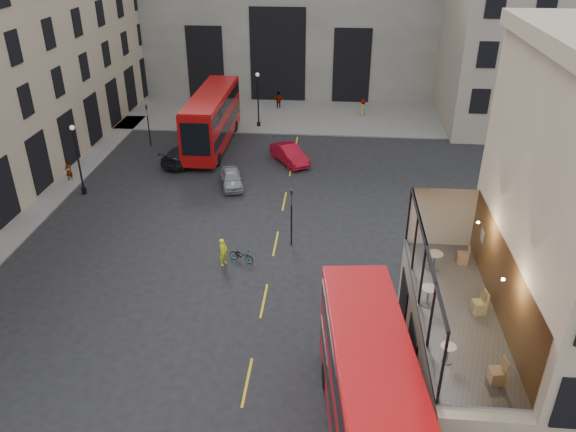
# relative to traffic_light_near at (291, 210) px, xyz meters

# --- Properties ---
(ground) EXTENTS (140.00, 140.00, 0.00)m
(ground) POSITION_rel_traffic_light_near_xyz_m (1.00, -12.00, -2.42)
(ground) COLOR black
(ground) RESTS_ON ground
(host_building_main) EXTENTS (7.26, 11.40, 15.10)m
(host_building_main) POSITION_rel_traffic_light_near_xyz_m (10.95, -12.00, 5.36)
(host_building_main) COLOR #BFAC8F
(host_building_main) RESTS_ON ground
(host_frontage) EXTENTS (3.00, 11.00, 4.50)m
(host_frontage) POSITION_rel_traffic_light_near_xyz_m (7.50, -12.00, -0.17)
(host_frontage) COLOR #BFAC8F
(host_frontage) RESTS_ON ground
(cafe_floor) EXTENTS (3.00, 10.00, 0.10)m
(cafe_floor) POSITION_rel_traffic_light_near_xyz_m (7.50, -12.00, 2.12)
(cafe_floor) COLOR slate
(cafe_floor) RESTS_ON host_frontage
(gateway) EXTENTS (35.00, 10.60, 18.00)m
(gateway) POSITION_rel_traffic_light_near_xyz_m (-4.00, 35.99, 6.96)
(gateway) COLOR #9E9C93
(gateway) RESTS_ON ground
(building_right) EXTENTS (16.60, 18.60, 20.00)m
(building_right) POSITION_rel_traffic_light_near_xyz_m (21.00, 27.97, 7.97)
(building_right) COLOR #A49884
(building_right) RESTS_ON ground
(pavement_far) EXTENTS (40.00, 12.00, 0.12)m
(pavement_far) POSITION_rel_traffic_light_near_xyz_m (-5.00, 26.00, -2.36)
(pavement_far) COLOR slate
(pavement_far) RESTS_ON ground
(traffic_light_near) EXTENTS (0.16, 0.20, 3.80)m
(traffic_light_near) POSITION_rel_traffic_light_near_xyz_m (0.00, 0.00, 0.00)
(traffic_light_near) COLOR black
(traffic_light_near) RESTS_ON ground
(traffic_light_far) EXTENTS (0.16, 0.20, 3.80)m
(traffic_light_far) POSITION_rel_traffic_light_near_xyz_m (-14.00, 16.00, 0.00)
(traffic_light_far) COLOR black
(traffic_light_far) RESTS_ON ground
(street_lamp_a) EXTENTS (0.36, 0.36, 5.33)m
(street_lamp_a) POSITION_rel_traffic_light_near_xyz_m (-16.00, 6.00, -0.03)
(street_lamp_a) COLOR black
(street_lamp_a) RESTS_ON ground
(street_lamp_b) EXTENTS (0.36, 0.36, 5.33)m
(street_lamp_b) POSITION_rel_traffic_light_near_xyz_m (-5.00, 22.00, -0.03)
(street_lamp_b) COLOR black
(street_lamp_b) RESTS_ON ground
(bus_near) EXTENTS (4.18, 12.61, 4.94)m
(bus_near) POSITION_rel_traffic_light_near_xyz_m (4.21, -15.74, 0.35)
(bus_near) COLOR red
(bus_near) RESTS_ON ground
(bus_far) EXTENTS (2.91, 12.25, 4.88)m
(bus_far) POSITION_rel_traffic_light_near_xyz_m (-8.34, 16.47, 0.32)
(bus_far) COLOR #A20B0B
(bus_far) RESTS_ON ground
(car_a) EXTENTS (2.49, 4.08, 1.30)m
(car_a) POSITION_rel_traffic_light_near_xyz_m (-5.24, 8.23, -1.78)
(car_a) COLOR gray
(car_a) RESTS_ON ground
(car_b) EXTENTS (3.76, 4.64, 1.48)m
(car_b) POSITION_rel_traffic_light_near_xyz_m (-1.23, 13.25, -1.68)
(car_b) COLOR #A50A1C
(car_b) RESTS_ON ground
(car_c) EXTENTS (4.08, 5.83, 1.57)m
(car_c) POSITION_rel_traffic_light_near_xyz_m (-9.74, 12.63, -1.64)
(car_c) COLOR black
(car_c) RESTS_ON ground
(bicycle) EXTENTS (1.71, 1.12, 0.85)m
(bicycle) POSITION_rel_traffic_light_near_xyz_m (-2.81, -2.22, -2.00)
(bicycle) COLOR gray
(bicycle) RESTS_ON ground
(cyclist) EXTENTS (0.61, 0.73, 1.72)m
(cyclist) POSITION_rel_traffic_light_near_xyz_m (-3.81, -2.63, -1.57)
(cyclist) COLOR #E6FD1A
(cyclist) RESTS_ON ground
(pedestrian_a) EXTENTS (0.95, 0.85, 1.60)m
(pedestrian_a) POSITION_rel_traffic_light_near_xyz_m (-12.21, 21.64, -1.62)
(pedestrian_a) COLOR gray
(pedestrian_a) RESTS_ON ground
(pedestrian_b) EXTENTS (1.23, 1.29, 1.76)m
(pedestrian_b) POSITION_rel_traffic_light_near_xyz_m (-10.39, 25.94, -1.55)
(pedestrian_b) COLOR gray
(pedestrian_b) RESTS_ON ground
(pedestrian_c) EXTENTS (1.12, 0.53, 1.86)m
(pedestrian_c) POSITION_rel_traffic_light_near_xyz_m (-3.63, 28.00, -1.49)
(pedestrian_c) COLOR gray
(pedestrian_c) RESTS_ON ground
(pedestrian_d) EXTENTS (0.66, 0.92, 1.76)m
(pedestrian_d) POSITION_rel_traffic_light_near_xyz_m (5.24, 26.32, -1.54)
(pedestrian_d) COLOR gray
(pedestrian_d) RESTS_ON ground
(pedestrian_e) EXTENTS (0.62, 0.74, 1.73)m
(pedestrian_e) POSITION_rel_traffic_light_near_xyz_m (-18.00, 8.08, -1.56)
(pedestrian_e) COLOR gray
(pedestrian_e) RESTS_ON ground
(cafe_table_near) EXTENTS (0.54, 0.54, 0.68)m
(cafe_table_near) POSITION_rel_traffic_light_near_xyz_m (6.62, -15.02, 2.63)
(cafe_table_near) COLOR white
(cafe_table_near) RESTS_ON cafe_floor
(cafe_table_mid) EXTENTS (0.66, 0.66, 0.82)m
(cafe_table_mid) POSITION_rel_traffic_light_near_xyz_m (6.37, -11.80, 2.72)
(cafe_table_mid) COLOR silver
(cafe_table_mid) RESTS_ON cafe_floor
(cafe_table_far) EXTENTS (0.68, 0.68, 0.85)m
(cafe_table_far) POSITION_rel_traffic_light_near_xyz_m (6.97, -9.23, 2.74)
(cafe_table_far) COLOR silver
(cafe_table_far) RESTS_ON cafe_floor
(cafe_chair_a) EXTENTS (0.53, 0.53, 0.96)m
(cafe_chair_a) POSITION_rel_traffic_light_near_xyz_m (8.10, -15.86, 2.47)
(cafe_chair_a) COLOR tan
(cafe_chair_a) RESTS_ON cafe_floor
(cafe_chair_b) EXTENTS (0.55, 0.55, 0.96)m
(cafe_chair_b) POSITION_rel_traffic_light_near_xyz_m (8.31, -12.13, 2.47)
(cafe_chair_b) COLOR #DBC47E
(cafe_chair_b) RESTS_ON cafe_floor
(cafe_chair_c) EXTENTS (0.43, 0.43, 0.79)m
(cafe_chair_c) POSITION_rel_traffic_light_near_xyz_m (8.24, -12.03, 2.41)
(cafe_chair_c) COLOR tan
(cafe_chair_c) RESTS_ON cafe_floor
(cafe_chair_d) EXTENTS (0.51, 0.51, 0.93)m
(cafe_chair_d) POSITION_rel_traffic_light_near_xyz_m (8.35, -8.57, 2.46)
(cafe_chair_d) COLOR tan
(cafe_chair_d) RESTS_ON cafe_floor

